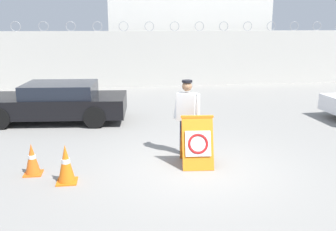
% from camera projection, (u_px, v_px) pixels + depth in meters
% --- Properties ---
extents(ground_plane, '(90.00, 90.00, 0.00)m').
position_uv_depth(ground_plane, '(197.00, 167.00, 8.35)').
color(ground_plane, gray).
extents(perimeter_wall, '(36.00, 0.30, 3.21)m').
position_uv_depth(perimeter_wall, '(150.00, 59.00, 18.73)').
color(perimeter_wall, beige).
rests_on(perimeter_wall, ground_plane).
extents(building_block, '(9.19, 7.62, 5.76)m').
position_uv_depth(building_block, '(181.00, 27.00, 24.31)').
color(building_block, silver).
rests_on(building_block, ground_plane).
extents(barricade_sign, '(0.76, 0.90, 1.15)m').
position_uv_depth(barricade_sign, '(197.00, 141.00, 8.35)').
color(barricade_sign, orange).
rests_on(barricade_sign, ground_plane).
extents(security_guard, '(0.61, 0.59, 1.84)m').
position_uv_depth(security_guard, '(187.00, 113.00, 8.91)').
color(security_guard, '#232838').
rests_on(security_guard, ground_plane).
extents(traffic_cone_near, '(0.37, 0.37, 0.68)m').
position_uv_depth(traffic_cone_near, '(32.00, 159.00, 7.89)').
color(traffic_cone_near, orange).
rests_on(traffic_cone_near, ground_plane).
extents(traffic_cone_mid, '(0.40, 0.40, 0.79)m').
position_uv_depth(traffic_cone_mid, '(66.00, 164.00, 7.47)').
color(traffic_cone_mid, orange).
rests_on(traffic_cone_mid, ground_plane).
extents(parked_car_front_coupe, '(4.77, 2.34, 1.26)m').
position_uv_depth(parked_car_front_coupe, '(55.00, 102.00, 12.14)').
color(parked_car_front_coupe, black).
rests_on(parked_car_front_coupe, ground_plane).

